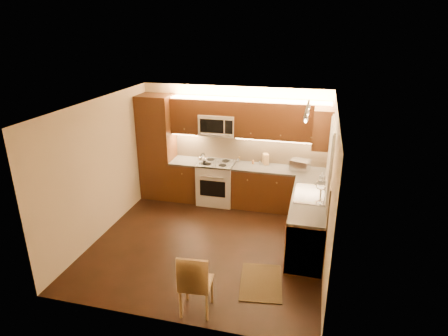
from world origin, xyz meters
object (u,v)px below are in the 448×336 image
(soap_bottle, at_px, (322,177))
(knife_block, at_px, (266,159))
(microwave, at_px, (218,125))
(dining_chair, at_px, (196,281))
(sink, at_px, (310,190))
(stove, at_px, (217,182))
(kettle, at_px, (203,158))
(toaster_oven, at_px, (300,165))

(soap_bottle, bearing_deg, knife_block, 172.53)
(microwave, bearing_deg, dining_chair, -79.78)
(sink, height_order, soap_bottle, soap_bottle)
(sink, bearing_deg, knife_block, 126.07)
(microwave, height_order, dining_chair, microwave)
(soap_bottle, bearing_deg, stove, -169.23)
(kettle, xyz_separation_m, dining_chair, (0.91, -3.30, -0.56))
(stove, bearing_deg, soap_bottle, -11.78)
(stove, bearing_deg, dining_chair, -79.38)
(knife_block, height_order, dining_chair, knife_block)
(sink, distance_m, soap_bottle, 0.69)
(microwave, distance_m, toaster_oven, 1.89)
(toaster_oven, bearing_deg, sink, -61.64)
(sink, height_order, toaster_oven, toaster_oven)
(stove, xyz_separation_m, kettle, (-0.28, -0.08, 0.57))
(kettle, bearing_deg, microwave, 56.97)
(knife_block, height_order, soap_bottle, knife_block)
(kettle, xyz_separation_m, soap_bottle, (2.47, -0.38, -0.04))
(kettle, relative_size, soap_bottle, 1.27)
(stove, bearing_deg, kettle, -164.27)
(kettle, distance_m, soap_bottle, 2.50)
(knife_block, bearing_deg, kettle, 170.37)
(microwave, relative_size, kettle, 3.50)
(dining_chair, bearing_deg, sink, 53.47)
(toaster_oven, bearing_deg, stove, -162.83)
(stove, bearing_deg, knife_block, 12.06)
(microwave, distance_m, kettle, 0.78)
(stove, relative_size, sink, 1.07)
(microwave, relative_size, knife_block, 3.35)
(knife_block, distance_m, dining_chair, 3.66)
(sink, bearing_deg, stove, 150.64)
(microwave, bearing_deg, knife_block, 4.66)
(stove, xyz_separation_m, sink, (2.00, -1.12, 0.52))
(sink, xyz_separation_m, toaster_oven, (-0.25, 1.15, 0.04))
(dining_chair, bearing_deg, soap_bottle, 56.69)
(sink, bearing_deg, microwave, 147.79)
(kettle, distance_m, toaster_oven, 2.04)
(stove, distance_m, microwave, 1.27)
(knife_block, xyz_separation_m, dining_chair, (-0.39, -3.59, -0.54))
(stove, bearing_deg, toaster_oven, 0.90)
(stove, distance_m, sink, 2.35)
(toaster_oven, relative_size, knife_block, 1.64)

